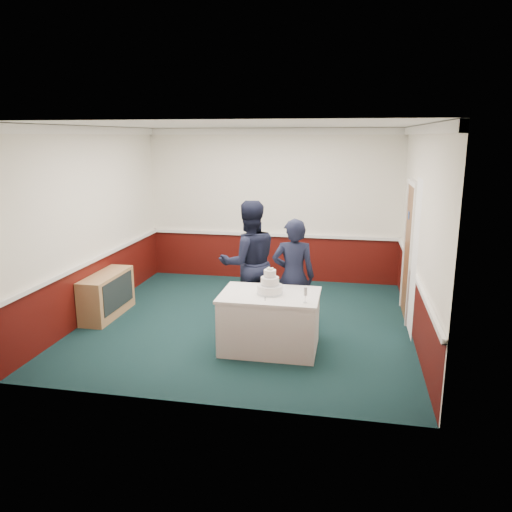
% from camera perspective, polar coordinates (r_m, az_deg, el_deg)
% --- Properties ---
extents(ground, '(5.00, 5.00, 0.00)m').
position_cam_1_polar(ground, '(7.90, -1.06, -7.56)').
color(ground, '#122C2D').
rests_on(ground, ground).
extents(room_shell, '(5.00, 5.00, 3.00)m').
position_cam_1_polar(room_shell, '(8.00, 0.35, 7.25)').
color(room_shell, white).
rests_on(room_shell, ground).
extents(sideboard, '(0.41, 1.20, 0.70)m').
position_cam_1_polar(sideboard, '(8.41, -16.66, -4.28)').
color(sideboard, '#A37B4F').
rests_on(sideboard, ground).
extents(cake_table, '(1.32, 0.92, 0.79)m').
position_cam_1_polar(cake_table, '(6.83, 1.57, -7.44)').
color(cake_table, white).
rests_on(cake_table, ground).
extents(wedding_cake, '(0.35, 0.35, 0.36)m').
position_cam_1_polar(wedding_cake, '(6.66, 1.59, -3.42)').
color(wedding_cake, white).
rests_on(wedding_cake, cake_table).
extents(cake_knife, '(0.06, 0.22, 0.00)m').
position_cam_1_polar(cake_knife, '(6.51, 1.04, -4.82)').
color(cake_knife, silver).
rests_on(cake_knife, cake_table).
extents(champagne_flute, '(0.05, 0.05, 0.21)m').
position_cam_1_polar(champagne_flute, '(6.33, 5.66, -4.15)').
color(champagne_flute, silver).
rests_on(champagne_flute, cake_table).
extents(person_man, '(1.16, 1.06, 1.92)m').
position_cam_1_polar(person_man, '(7.61, -0.80, -0.80)').
color(person_man, black).
rests_on(person_man, ground).
extents(person_woman, '(0.67, 0.48, 1.71)m').
position_cam_1_polar(person_woman, '(7.27, 4.29, -2.37)').
color(person_woman, black).
rests_on(person_woman, ground).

